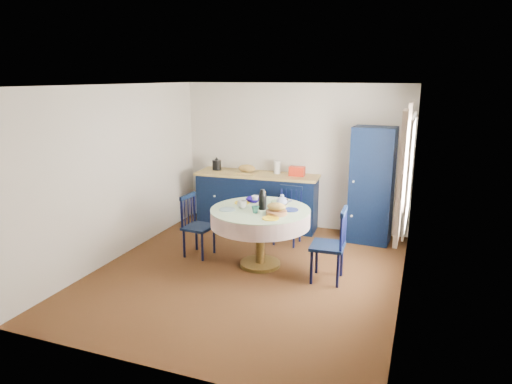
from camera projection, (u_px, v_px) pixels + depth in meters
floor at (247, 273)px, 6.23m from camera, size 4.50×4.50×0.00m
ceiling at (246, 85)px, 5.61m from camera, size 4.50×4.50×0.00m
wall_back at (294, 156)px, 7.96m from camera, size 4.00×0.02×2.50m
wall_left at (118, 173)px, 6.59m from camera, size 0.02×4.50×2.50m
wall_right at (408, 198)px, 5.24m from camera, size 0.02×4.50×2.50m
window at (407, 169)px, 5.46m from camera, size 0.10×1.74×1.45m
kitchen_counter at (258, 199)px, 8.08m from camera, size 2.19×0.79×1.20m
pantry_cabinet at (372, 186)px, 7.21m from camera, size 0.68×0.50×1.86m
dining_table at (261, 218)px, 6.29m from camera, size 1.38×1.38×1.11m
chair_left at (196, 225)px, 6.75m from camera, size 0.43×0.45×0.92m
chair_far at (288, 215)px, 7.25m from camera, size 0.43×0.41×0.92m
chair_right at (331, 244)px, 5.88m from camera, size 0.44×0.46×0.99m
mug_a at (242, 204)px, 6.30m from camera, size 0.13×0.13×0.10m
mug_b at (255, 210)px, 6.07m from camera, size 0.10×0.10×0.09m
mug_c at (284, 202)px, 6.43m from camera, size 0.13×0.13×0.10m
mug_d at (255, 199)px, 6.60m from camera, size 0.10×0.10×0.10m
cobalt_bowl at (254, 200)px, 6.62m from camera, size 0.22×0.22×0.06m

